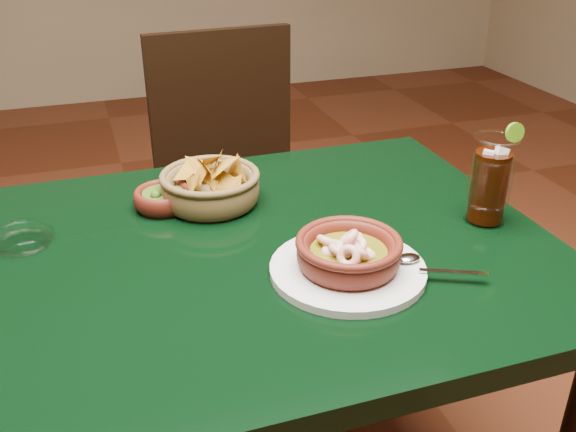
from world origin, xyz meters
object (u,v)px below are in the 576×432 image
object	(u,v)px
dining_chair	(238,189)
cola_drink	(490,181)
chip_basket	(210,187)
shrimp_plate	(349,257)
dining_table	(208,304)

from	to	relation	value
dining_chair	cola_drink	bearing A→B (deg)	-69.50
chip_basket	shrimp_plate	bearing A→B (deg)	-64.61
dining_table	cola_drink	bearing A→B (deg)	-4.62
dining_chair	chip_basket	world-z (taller)	dining_chair
shrimp_plate	dining_chair	bearing A→B (deg)	88.00
dining_chair	shrimp_plate	size ratio (longest dim) A/B	2.98
shrimp_plate	cola_drink	world-z (taller)	cola_drink
dining_chair	shrimp_plate	xyz separation A→B (m)	(-0.03, -0.84, 0.26)
chip_basket	dining_table	bearing A→B (deg)	-105.61
dining_table	chip_basket	size ratio (longest dim) A/B	5.37
dining_table	cola_drink	world-z (taller)	cola_drink
shrimp_plate	cola_drink	size ratio (longest dim) A/B	1.73
shrimp_plate	chip_basket	distance (m)	0.35
dining_chair	shrimp_plate	bearing A→B (deg)	-92.00
dining_table	cola_drink	xyz separation A→B (m)	(0.51, -0.04, 0.18)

